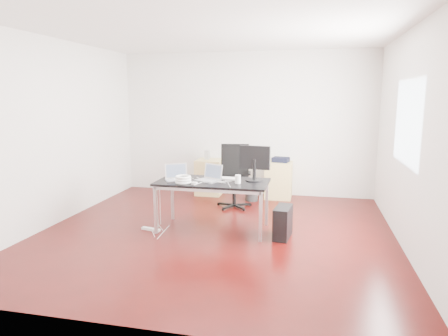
% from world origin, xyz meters
% --- Properties ---
extents(room_shell, '(5.00, 5.00, 5.00)m').
position_xyz_m(room_shell, '(0.04, 0.00, 1.40)').
color(room_shell, '#320605').
rests_on(room_shell, ground).
extents(desk, '(1.60, 0.80, 0.73)m').
position_xyz_m(desk, '(-0.07, 0.12, 0.68)').
color(desk, black).
rests_on(desk, ground).
extents(office_chair, '(0.54, 0.56, 1.08)m').
position_xyz_m(office_chair, '(-0.01, 1.47, 0.61)').
color(office_chair, black).
rests_on(office_chair, ground).
extents(filing_cabinet_left, '(0.50, 0.50, 0.70)m').
position_xyz_m(filing_cabinet_left, '(-0.67, 2.23, 0.35)').
color(filing_cabinet_left, tan).
rests_on(filing_cabinet_left, ground).
extents(filing_cabinet_right, '(0.50, 0.50, 0.70)m').
position_xyz_m(filing_cabinet_right, '(0.70, 2.23, 0.35)').
color(filing_cabinet_right, tan).
rests_on(filing_cabinet_right, ground).
extents(pc_tower, '(0.25, 0.47, 0.44)m').
position_xyz_m(pc_tower, '(0.96, 0.00, 0.22)').
color(pc_tower, black).
rests_on(pc_tower, ground).
extents(wastebasket, '(0.26, 0.26, 0.28)m').
position_xyz_m(wastebasket, '(0.23, 1.90, 0.14)').
color(wastebasket, black).
rests_on(wastebasket, ground).
extents(power_strip, '(0.31, 0.12, 0.04)m').
position_xyz_m(power_strip, '(-0.95, -0.12, 0.02)').
color(power_strip, white).
rests_on(power_strip, ground).
extents(laptop_left, '(0.41, 0.39, 0.23)m').
position_xyz_m(laptop_left, '(-0.60, 0.08, 0.79)').
color(laptop_left, silver).
rests_on(laptop_left, desk).
extents(laptop_right, '(0.41, 0.37, 0.23)m').
position_xyz_m(laptop_right, '(-0.12, 0.15, 0.79)').
color(laptop_right, silver).
rests_on(laptop_right, desk).
extents(monitor, '(0.45, 0.26, 0.51)m').
position_xyz_m(monitor, '(0.51, 0.28, 1.01)').
color(monitor, black).
rests_on(monitor, desk).
extents(keyboard, '(0.45, 0.19, 0.02)m').
position_xyz_m(keyboard, '(0.07, 0.30, 0.74)').
color(keyboard, white).
rests_on(keyboard, desk).
extents(cup_white, '(0.10, 0.10, 0.12)m').
position_xyz_m(cup_white, '(0.31, 0.05, 0.79)').
color(cup_white, white).
rests_on(cup_white, desk).
extents(cup_brown, '(0.09, 0.09, 0.10)m').
position_xyz_m(cup_brown, '(0.30, 0.14, 0.78)').
color(cup_brown, '#53281C').
rests_on(cup_brown, desk).
extents(cable_coil, '(0.24, 0.24, 0.11)m').
position_xyz_m(cable_coil, '(-0.44, -0.11, 0.78)').
color(cable_coil, white).
rests_on(cable_coil, desk).
extents(power_adapter, '(0.07, 0.07, 0.03)m').
position_xyz_m(power_adapter, '(-0.27, -0.13, 0.74)').
color(power_adapter, white).
rests_on(power_adapter, desk).
extents(speaker, '(0.10, 0.09, 0.18)m').
position_xyz_m(speaker, '(-0.73, 2.27, 0.79)').
color(speaker, '#9E9E9E').
rests_on(speaker, filing_cabinet_left).
extents(navy_garment, '(0.34, 0.29, 0.09)m').
position_xyz_m(navy_garment, '(0.73, 2.25, 0.74)').
color(navy_garment, black).
rests_on(navy_garment, filing_cabinet_right).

